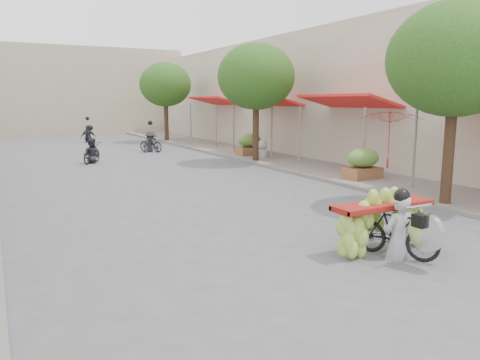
# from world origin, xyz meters

# --- Properties ---
(ground) EXTENTS (120.00, 120.00, 0.00)m
(ground) POSITION_xyz_m (0.00, 0.00, 0.00)
(ground) COLOR #5B5B60
(ground) RESTS_ON ground
(sidewalk_right) EXTENTS (4.00, 60.00, 0.12)m
(sidewalk_right) POSITION_xyz_m (7.00, 15.00, 0.06)
(sidewalk_right) COLOR slate
(sidewalk_right) RESTS_ON ground
(shophouse_row_right) EXTENTS (9.77, 40.00, 6.00)m
(shophouse_row_right) POSITION_xyz_m (11.99, 14.00, 3.00)
(shophouse_row_right) COLOR #BCAF9C
(shophouse_row_right) RESTS_ON ground
(far_building) EXTENTS (20.00, 6.00, 7.00)m
(far_building) POSITION_xyz_m (0.00, 38.00, 3.50)
(far_building) COLOR #ADA388
(far_building) RESTS_ON ground
(street_tree_near) EXTENTS (3.40, 3.40, 5.25)m
(street_tree_near) POSITION_xyz_m (5.40, 4.00, 3.78)
(street_tree_near) COLOR #3A2719
(street_tree_near) RESTS_ON ground
(street_tree_mid) EXTENTS (3.40, 3.40, 5.25)m
(street_tree_mid) POSITION_xyz_m (5.40, 14.00, 3.78)
(street_tree_mid) COLOR #3A2719
(street_tree_mid) RESTS_ON ground
(street_tree_far) EXTENTS (3.40, 3.40, 5.25)m
(street_tree_far) POSITION_xyz_m (5.40, 26.00, 3.78)
(street_tree_far) COLOR #3A2719
(street_tree_far) RESTS_ON ground
(produce_crate_mid) EXTENTS (1.20, 0.88, 1.16)m
(produce_crate_mid) POSITION_xyz_m (6.20, 8.00, 0.71)
(produce_crate_mid) COLOR brown
(produce_crate_mid) RESTS_ON ground
(produce_crate_far) EXTENTS (1.20, 0.88, 1.16)m
(produce_crate_far) POSITION_xyz_m (6.20, 16.00, 0.71)
(produce_crate_far) COLOR brown
(produce_crate_far) RESTS_ON ground
(banana_motorbike) EXTENTS (2.20, 1.79, 2.13)m
(banana_motorbike) POSITION_xyz_m (1.26, 1.88, 0.71)
(banana_motorbike) COLOR black
(banana_motorbike) RESTS_ON ground
(market_umbrella) EXTENTS (2.11, 2.11, 1.87)m
(market_umbrella) POSITION_xyz_m (5.92, 6.53, 2.54)
(market_umbrella) COLOR #A81D16
(market_umbrella) RESTS_ON ground
(pedestrian) EXTENTS (0.85, 0.58, 1.60)m
(pedestrian) POSITION_xyz_m (6.30, 14.90, 0.92)
(pedestrian) COLOR silver
(pedestrian) RESTS_ON ground
(bg_motorbike_a) EXTENTS (1.37, 1.67, 1.95)m
(bg_motorbike_a) POSITION_xyz_m (-1.11, 17.39, 0.74)
(bg_motorbike_a) COLOR black
(bg_motorbike_a) RESTS_ON ground
(bg_motorbike_b) EXTENTS (1.19, 1.54, 1.95)m
(bg_motorbike_b) POSITION_xyz_m (2.59, 20.54, 0.87)
(bg_motorbike_b) COLOR black
(bg_motorbike_b) RESTS_ON ground
(bg_motorbike_c) EXTENTS (1.04, 1.52, 1.95)m
(bg_motorbike_c) POSITION_xyz_m (0.72, 28.38, 0.83)
(bg_motorbike_c) COLOR black
(bg_motorbike_c) RESTS_ON ground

